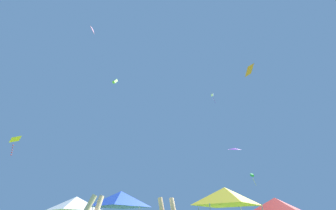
% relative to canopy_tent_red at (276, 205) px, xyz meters
% --- Properties ---
extents(canopy_tent_red, '(2.96, 2.96, 3.16)m').
position_rel_canopy_tent_red_xyz_m(canopy_tent_red, '(0.00, 0.00, 0.00)').
color(canopy_tent_red, '#9E9EA3').
rests_on(canopy_tent_red, ground).
extents(canopy_tent_blue, '(3.37, 3.37, 3.60)m').
position_rel_canopy_tent_red_xyz_m(canopy_tent_blue, '(-11.56, 0.74, 0.37)').
color(canopy_tent_blue, '#9E9EA3').
rests_on(canopy_tent_blue, ground).
extents(canopy_tent_white, '(3.15, 3.15, 3.37)m').
position_rel_canopy_tent_red_xyz_m(canopy_tent_white, '(-15.29, 2.32, 0.17)').
color(canopy_tent_white, '#9E9EA3').
rests_on(canopy_tent_white, ground).
extents(canopy_tent_yellow, '(3.26, 3.26, 3.49)m').
position_rel_canopy_tent_red_xyz_m(canopy_tent_yellow, '(-4.58, -2.37, 0.28)').
color(canopy_tent_yellow, '#9E9EA3').
rests_on(canopy_tent_yellow, ground).
extents(kite_purple_diamond, '(0.99, 1.37, 0.57)m').
position_rel_canopy_tent_red_xyz_m(kite_purple_diamond, '(-1.80, 1.42, 4.70)').
color(kite_purple_diamond, purple).
extents(kite_pink_diamond, '(0.92, 1.08, 1.32)m').
position_rel_canopy_tent_red_xyz_m(kite_pink_diamond, '(-18.42, 3.30, 22.22)').
color(kite_pink_diamond, pink).
extents(kite_yellow_diamond, '(0.71, 0.60, 1.41)m').
position_rel_canopy_tent_red_xyz_m(kite_yellow_diamond, '(-19.62, -0.90, 4.15)').
color(kite_yellow_diamond, yellow).
extents(kite_white_box, '(0.72, 0.98, 2.31)m').
position_rel_canopy_tent_red_xyz_m(kite_white_box, '(0.78, 12.66, 18.50)').
color(kite_white_box, white).
extents(kite_orange_diamond, '(1.43, 1.42, 1.13)m').
position_rel_canopy_tent_red_xyz_m(kite_orange_diamond, '(1.21, 0.72, 13.76)').
color(kite_orange_diamond, orange).
extents(kite_lime_box, '(1.01, 1.22, 1.31)m').
position_rel_canopy_tent_red_xyz_m(kite_lime_box, '(-17.70, 17.06, 23.84)').
color(kite_lime_box, '#75D138').
extents(kite_green_box, '(0.64, 1.06, 2.12)m').
position_rel_canopy_tent_red_xyz_m(kite_green_box, '(8.77, 20.25, 6.29)').
color(kite_green_box, green).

